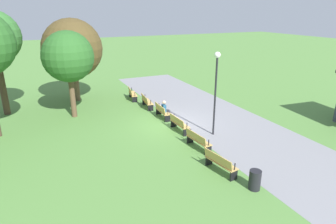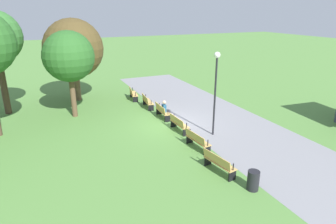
{
  "view_description": "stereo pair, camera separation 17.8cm",
  "coord_description": "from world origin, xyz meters",
  "px_view_note": "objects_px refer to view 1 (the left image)",
  "views": [
    {
      "loc": [
        14.69,
        -6.99,
        6.47
      ],
      "look_at": [
        0.0,
        -0.21,
        0.8
      ],
      "focal_mm": 31.2,
      "sensor_mm": 36.0,
      "label": 1
    },
    {
      "loc": [
        14.77,
        -6.83,
        6.47
      ],
      "look_at": [
        0.0,
        -0.21,
        0.8
      ],
      "focal_mm": 31.2,
      "sensor_mm": 36.0,
      "label": 2
    }
  ],
  "objects_px": {
    "person_seated": "(165,109)",
    "lamp_post": "(216,79)",
    "bench_1": "(147,101)",
    "trash_bin": "(255,180)",
    "bench_0": "(132,94)",
    "bench_3": "(179,124)",
    "bench_4": "(198,140)",
    "tree_0": "(72,49)",
    "bench_2": "(162,111)",
    "tree_3": "(68,57)",
    "bench_5": "(220,163)"
  },
  "relations": [
    {
      "from": "person_seated",
      "to": "lamp_post",
      "type": "xyz_separation_m",
      "value": [
        3.32,
        1.39,
        2.44
      ]
    },
    {
      "from": "bench_1",
      "to": "trash_bin",
      "type": "height_order",
      "value": "bench_1"
    },
    {
      "from": "bench_0",
      "to": "lamp_post",
      "type": "height_order",
      "value": "lamp_post"
    },
    {
      "from": "bench_3",
      "to": "bench_4",
      "type": "xyz_separation_m",
      "value": [
        2.34,
        -0.15,
        0.0
      ]
    },
    {
      "from": "bench_3",
      "to": "bench_1",
      "type": "bearing_deg",
      "value": 179.99
    },
    {
      "from": "tree_0",
      "to": "bench_4",
      "type": "bearing_deg",
      "value": 20.59
    },
    {
      "from": "bench_0",
      "to": "bench_2",
      "type": "xyz_separation_m",
      "value": [
        4.67,
        0.44,
        0.0
      ]
    },
    {
      "from": "bench_0",
      "to": "lamp_post",
      "type": "relative_size",
      "value": 0.37
    },
    {
      "from": "bench_2",
      "to": "trash_bin",
      "type": "bearing_deg",
      "value": 2.34
    },
    {
      "from": "bench_2",
      "to": "tree_3",
      "type": "relative_size",
      "value": 0.3
    },
    {
      "from": "bench_5",
      "to": "tree_0",
      "type": "xyz_separation_m",
      "value": [
        -13.25,
        -3.81,
        3.38
      ]
    },
    {
      "from": "bench_2",
      "to": "person_seated",
      "type": "xyz_separation_m",
      "value": [
        0.19,
        0.13,
        0.17
      ]
    },
    {
      "from": "tree_3",
      "to": "lamp_post",
      "type": "distance_m",
      "value": 8.98
    },
    {
      "from": "bench_5",
      "to": "tree_0",
      "type": "bearing_deg",
      "value": -172.97
    },
    {
      "from": "person_seated",
      "to": "trash_bin",
      "type": "relative_size",
      "value": 1.53
    },
    {
      "from": "bench_2",
      "to": "bench_4",
      "type": "relative_size",
      "value": 0.99
    },
    {
      "from": "bench_1",
      "to": "person_seated",
      "type": "xyz_separation_m",
      "value": [
        2.53,
        0.28,
        0.17
      ]
    },
    {
      "from": "bench_2",
      "to": "bench_4",
      "type": "height_order",
      "value": "same"
    },
    {
      "from": "bench_0",
      "to": "trash_bin",
      "type": "xyz_separation_m",
      "value": [
        13.23,
        0.52,
        -0.07
      ]
    },
    {
      "from": "lamp_post",
      "to": "bench_5",
      "type": "bearing_deg",
      "value": -29.32
    },
    {
      "from": "person_seated",
      "to": "tree_0",
      "type": "distance_m",
      "value": 8.42
    },
    {
      "from": "bench_2",
      "to": "bench_0",
      "type": "bearing_deg",
      "value": -172.81
    },
    {
      "from": "bench_2",
      "to": "bench_5",
      "type": "relative_size",
      "value": 0.98
    },
    {
      "from": "tree_0",
      "to": "bench_3",
      "type": "bearing_deg",
      "value": 26.34
    },
    {
      "from": "bench_3",
      "to": "lamp_post",
      "type": "height_order",
      "value": "lamp_post"
    },
    {
      "from": "bench_5",
      "to": "lamp_post",
      "type": "distance_m",
      "value": 4.79
    },
    {
      "from": "person_seated",
      "to": "trash_bin",
      "type": "height_order",
      "value": "person_seated"
    },
    {
      "from": "trash_bin",
      "to": "lamp_post",
      "type": "bearing_deg",
      "value": 164.02
    },
    {
      "from": "bench_4",
      "to": "bench_5",
      "type": "xyz_separation_m",
      "value": [
        2.33,
        -0.29,
        0.0
      ]
    },
    {
      "from": "bench_1",
      "to": "bench_2",
      "type": "bearing_deg",
      "value": 9.0
    },
    {
      "from": "person_seated",
      "to": "tree_0",
      "type": "relative_size",
      "value": 0.2
    },
    {
      "from": "bench_3",
      "to": "trash_bin",
      "type": "height_order",
      "value": "bench_3"
    },
    {
      "from": "bench_2",
      "to": "bench_3",
      "type": "distance_m",
      "value": 2.34
    },
    {
      "from": "trash_bin",
      "to": "bench_0",
      "type": "bearing_deg",
      "value": -177.75
    },
    {
      "from": "bench_0",
      "to": "bench_1",
      "type": "distance_m",
      "value": 2.34
    },
    {
      "from": "bench_0",
      "to": "bench_3",
      "type": "distance_m",
      "value": 7.02
    },
    {
      "from": "person_seated",
      "to": "tree_0",
      "type": "xyz_separation_m",
      "value": [
        -6.44,
        -4.39,
        3.21
      ]
    },
    {
      "from": "lamp_post",
      "to": "trash_bin",
      "type": "height_order",
      "value": "lamp_post"
    },
    {
      "from": "lamp_post",
      "to": "bench_3",
      "type": "bearing_deg",
      "value": -127.38
    },
    {
      "from": "bench_3",
      "to": "tree_0",
      "type": "relative_size",
      "value": 0.27
    },
    {
      "from": "bench_0",
      "to": "trash_bin",
      "type": "bearing_deg",
      "value": 11.26
    },
    {
      "from": "bench_4",
      "to": "person_seated",
      "type": "relative_size",
      "value": 1.37
    },
    {
      "from": "bench_5",
      "to": "lamp_post",
      "type": "xyz_separation_m",
      "value": [
        -3.5,
        1.97,
        2.61
      ]
    },
    {
      "from": "bench_0",
      "to": "tree_0",
      "type": "distance_m",
      "value": 5.33
    },
    {
      "from": "bench_4",
      "to": "person_seated",
      "type": "bearing_deg",
      "value": 171.0
    },
    {
      "from": "bench_2",
      "to": "tree_0",
      "type": "distance_m",
      "value": 8.27
    },
    {
      "from": "lamp_post",
      "to": "bench_4",
      "type": "bearing_deg",
      "value": -54.94
    },
    {
      "from": "bench_4",
      "to": "tree_3",
      "type": "relative_size",
      "value": 0.31
    },
    {
      "from": "bench_2",
      "to": "tree_3",
      "type": "distance_m",
      "value": 6.55
    },
    {
      "from": "tree_0",
      "to": "lamp_post",
      "type": "distance_m",
      "value": 11.36
    }
  ]
}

